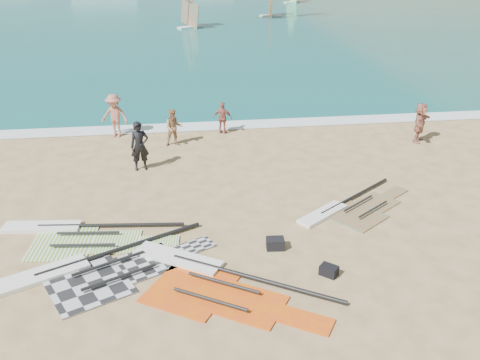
{
  "coord_description": "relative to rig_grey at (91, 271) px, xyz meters",
  "views": [
    {
      "loc": [
        -1.93,
        -12.23,
        8.73
      ],
      "look_at": [
        0.12,
        4.0,
        1.0
      ],
      "focal_mm": 40.0,
      "sensor_mm": 36.0,
      "label": 1
    }
  ],
  "objects": [
    {
      "name": "surf_line",
      "position": [
        4.52,
        11.68,
        -0.05
      ],
      "size": [
        300.0,
        1.2,
        0.04
      ],
      "primitive_type": "cube",
      "color": "white",
      "rests_on": "ground"
    },
    {
      "name": "rig_green",
      "position": [
        -0.77,
        2.05,
        -0.0
      ],
      "size": [
        5.78,
        2.53,
        0.2
      ],
      "rotation": [
        0.0,
        0.0,
        -0.09
      ],
      "color": "#69A91D",
      "rests_on": "ground"
    },
    {
      "name": "gear_bag_near",
      "position": [
        5.35,
        0.56,
        0.12
      ],
      "size": [
        0.56,
        0.42,
        0.34
      ],
      "primitive_type": "cube",
      "rotation": [
        0.0,
        0.0,
        -0.07
      ],
      "color": "black",
      "rests_on": "ground"
    },
    {
      "name": "rig_red",
      "position": [
        3.24,
        -0.84,
        -0.0
      ],
      "size": [
        5.59,
        4.7,
        0.2
      ],
      "rotation": [
        0.0,
        0.0,
        -0.55
      ],
      "color": "#E0421D",
      "rests_on": "ground"
    },
    {
      "name": "ground",
      "position": [
        4.52,
        -0.62,
        -0.05
      ],
      "size": [
        300.0,
        300.0,
        0.0
      ],
      "primitive_type": "plane",
      "color": "tan",
      "rests_on": "ground"
    },
    {
      "name": "beachgoer_right",
      "position": [
        13.38,
        8.56,
        0.85
      ],
      "size": [
        1.42,
        1.65,
        1.79
      ],
      "primitive_type": "imported",
      "rotation": [
        0.0,
        0.0,
        0.93
      ],
      "color": "#B4715B",
      "rests_on": "ground"
    },
    {
      "name": "rig_grey",
      "position": [
        0.0,
        0.0,
        0.0
      ],
      "size": [
        6.38,
        4.21,
        0.2
      ],
      "rotation": [
        0.0,
        0.0,
        0.46
      ],
      "color": "#242426",
      "rests_on": "ground"
    },
    {
      "name": "person_wetsuit",
      "position": [
        1.12,
        6.96,
        0.94
      ],
      "size": [
        0.78,
        0.57,
        1.99
      ],
      "primitive_type": "imported",
      "rotation": [
        0.0,
        0.0,
        0.14
      ],
      "color": "black",
      "rests_on": "ground"
    },
    {
      "name": "windsurfer_centre",
      "position": [
        13.42,
        46.51,
        1.24
      ],
      "size": [
        2.48,
        2.97,
        4.44
      ],
      "rotation": [
        0.0,
        0.0,
        -0.09
      ],
      "color": "white",
      "rests_on": "ground"
    },
    {
      "name": "rig_orange",
      "position": [
        8.3,
        2.59,
        -0.0
      ],
      "size": [
        4.6,
        3.62,
        0.19
      ],
      "rotation": [
        0.0,
        0.0,
        0.64
      ],
      "color": "#FC4705",
      "rests_on": "ground"
    },
    {
      "name": "beachgoer_left",
      "position": [
        2.48,
        9.44,
        0.78
      ],
      "size": [
        0.88,
        0.72,
        1.66
      ],
      "primitive_type": "imported",
      "rotation": [
        0.0,
        0.0,
        0.12
      ],
      "color": "#A17853",
      "rests_on": "ground"
    },
    {
      "name": "windsurfer_left",
      "position": [
        4.43,
        40.26,
        1.28
      ],
      "size": [
        2.54,
        2.66,
        4.63
      ],
      "rotation": [
        0.0,
        0.0,
        0.56
      ],
      "color": "white",
      "rests_on": "ground"
    },
    {
      "name": "beachgoer_back",
      "position": [
        4.75,
        10.7,
        0.7
      ],
      "size": [
        0.96,
        0.65,
        1.51
      ],
      "primitive_type": "imported",
      "rotation": [
        0.0,
        0.0,
        2.79
      ],
      "color": "#A35A4E",
      "rests_on": "ground"
    },
    {
      "name": "gear_bag_far",
      "position": [
        6.57,
        -0.96,
        0.09
      ],
      "size": [
        0.58,
        0.57,
        0.29
      ],
      "primitive_type": "cube",
      "rotation": [
        0.0,
        0.0,
        -0.72
      ],
      "color": "black",
      "rests_on": "ground"
    },
    {
      "name": "beachgoer_mid",
      "position": [
        -0.18,
        10.88,
        0.95
      ],
      "size": [
        1.47,
        1.14,
        2.01
      ],
      "primitive_type": "imported",
      "rotation": [
        0.0,
        0.0,
        -0.35
      ],
      "color": "#AF6A5A",
      "rests_on": "ground"
    }
  ]
}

